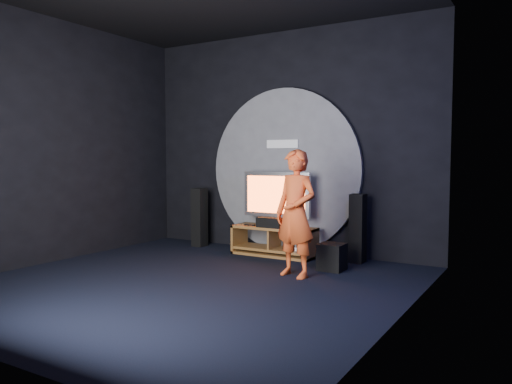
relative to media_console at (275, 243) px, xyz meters
The scene contains 13 objects.
floor 2.06m from the media_console, 91.38° to the right, with size 5.00×5.00×0.00m, color black.
back_wall 1.62m from the media_console, 96.25° to the left, with size 5.00×0.04×3.50m, color black.
left_wall 3.62m from the media_console, 141.20° to the right, with size 0.04×5.00×3.50m, color black.
right_wall 3.55m from the media_console, 39.91° to the right, with size 0.04×5.00×3.50m, color black.
wall_disc_panel 1.18m from the media_console, 97.13° to the left, with size 2.60×0.11×2.60m.
media_console is the anchor object (origin of this frame).
tv 0.71m from the media_console, 96.31° to the left, with size 1.12×0.22×0.83m.
center_speaker 0.36m from the media_console, 92.93° to the right, with size 0.40×0.15×0.15m, color black.
remote 0.48m from the media_console, 162.29° to the right, with size 0.18×0.05×0.02m, color black.
tower_speaker_left 1.52m from the media_console, behind, with size 0.20×0.22×0.99m, color black.
tower_speaker_right 1.31m from the media_console, ahead, with size 0.20×0.22×0.99m, color black.
subwoofer 1.24m from the media_console, 23.00° to the right, with size 0.33×0.33×0.36m, color black.
player 1.50m from the media_console, 50.20° to the right, with size 0.59×0.39×1.61m, color #D74B1D.
Camera 1 is at (3.69, -4.62, 1.51)m, focal length 35.00 mm.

